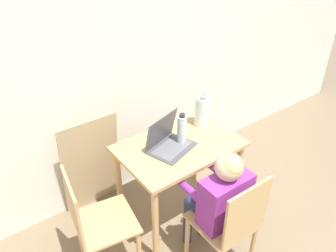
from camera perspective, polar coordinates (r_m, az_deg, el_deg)
wall_back at (r=2.84m, az=-5.06°, el=11.80°), size 6.40×0.05×2.50m
dining_table at (r=2.62m, az=1.94°, el=-5.48°), size 0.94×0.63×0.75m
chair_occupied at (r=2.38m, az=10.64°, el=-16.50°), size 0.41×0.41×0.89m
chair_spare at (r=2.39m, az=-12.42°, el=-16.28°), size 0.46×0.46×0.89m
person_seated at (r=2.30m, az=9.04°, el=-11.77°), size 0.36×0.43×1.03m
laptop at (r=2.49m, az=-0.09°, el=-2.55°), size 0.41×0.35×0.26m
flower_vase at (r=2.74m, az=5.94°, el=2.63°), size 0.12×0.12×0.34m
water_bottle at (r=2.51m, az=2.43°, el=-0.62°), size 0.07×0.07×0.26m
cardboard_panel at (r=2.89m, az=-13.28°, el=-6.58°), size 0.50×0.15×0.93m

